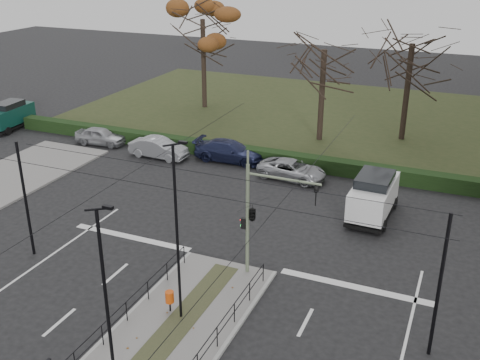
% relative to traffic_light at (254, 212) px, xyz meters
% --- Properties ---
extents(ground, '(140.00, 140.00, 0.00)m').
position_rel_traffic_light_xyz_m(ground, '(-1.37, -4.50, -3.31)').
color(ground, black).
rests_on(ground, ground).
extents(median_island, '(4.40, 15.00, 0.14)m').
position_rel_traffic_light_xyz_m(median_island, '(-1.37, -7.00, -3.24)').
color(median_island, slate).
rests_on(median_island, ground).
extents(park, '(38.00, 26.00, 0.10)m').
position_rel_traffic_light_xyz_m(park, '(-7.37, 27.50, -3.26)').
color(park, '#283118').
rests_on(park, ground).
extents(hedge, '(38.00, 1.00, 1.00)m').
position_rel_traffic_light_xyz_m(hedge, '(-7.37, 14.10, -2.81)').
color(hedge, black).
rests_on(hedge, ground).
extents(median_railing, '(4.14, 13.24, 0.92)m').
position_rel_traffic_light_xyz_m(median_railing, '(-1.37, -7.10, -2.33)').
color(median_railing, black).
rests_on(median_railing, median_island).
extents(catenary, '(20.00, 34.00, 6.00)m').
position_rel_traffic_light_xyz_m(catenary, '(-1.37, -2.88, 0.11)').
color(catenary, black).
rests_on(catenary, ground).
extents(traffic_light, '(3.70, 2.11, 5.44)m').
position_rel_traffic_light_xyz_m(traffic_light, '(0.00, 0.00, 0.00)').
color(traffic_light, '#69775B').
rests_on(traffic_light, median_island).
extents(litter_bin, '(0.37, 0.37, 0.95)m').
position_rel_traffic_light_xyz_m(litter_bin, '(-2.12, -4.17, -2.49)').
color(litter_bin, black).
rests_on(litter_bin, median_island).
extents(streetlamp_median_near, '(0.63, 0.13, 7.55)m').
position_rel_traffic_light_xyz_m(streetlamp_median_near, '(-1.05, -9.55, 0.67)').
color(streetlamp_median_near, black).
rests_on(streetlamp_median_near, median_island).
extents(streetlamp_median_far, '(0.65, 0.13, 7.77)m').
position_rel_traffic_light_xyz_m(streetlamp_median_far, '(-1.50, -4.34, 0.78)').
color(streetlamp_median_far, black).
rests_on(streetlamp_median_far, median_island).
extents(parked_car_first, '(4.11, 1.95, 1.36)m').
position_rel_traffic_light_xyz_m(parked_car_first, '(-18.02, 12.86, -2.63)').
color(parked_car_first, '#999BA0').
rests_on(parked_car_first, ground).
extents(parked_car_second, '(4.45, 1.64, 1.45)m').
position_rel_traffic_light_xyz_m(parked_car_second, '(-12.33, 12.13, -2.58)').
color(parked_car_second, '#999BA0').
rests_on(parked_car_second, ground).
extents(parked_car_third, '(5.22, 2.26, 1.50)m').
position_rel_traffic_light_xyz_m(parked_car_third, '(-7.25, 13.50, -2.56)').
color(parked_car_third, '#1B2041').
rests_on(parked_car_third, ground).
extents(parked_car_fourth, '(4.79, 2.57, 1.28)m').
position_rel_traffic_light_xyz_m(parked_car_fourth, '(-2.06, 12.03, -2.67)').
color(parked_car_fourth, '#999BA0').
rests_on(parked_car_fourth, ground).
extents(white_van, '(2.35, 4.94, 2.56)m').
position_rel_traffic_light_xyz_m(white_van, '(3.94, 8.51, -1.98)').
color(white_van, white).
rests_on(white_van, ground).
extents(green_van, '(2.15, 4.69, 2.34)m').
position_rel_traffic_light_xyz_m(green_van, '(-27.39, 13.22, -2.08)').
color(green_van, '#0B342C').
rests_on(green_van, ground).
extents(rust_tree, '(8.83, 8.83, 10.71)m').
position_rel_traffic_light_xyz_m(rust_tree, '(-15.31, 25.66, 4.93)').
color(rust_tree, black).
rests_on(rust_tree, park).
extents(bare_tree_center, '(7.44, 7.44, 9.97)m').
position_rel_traffic_light_xyz_m(bare_tree_center, '(3.49, 23.21, 3.75)').
color(bare_tree_center, black).
rests_on(bare_tree_center, park).
extents(bare_tree_near, '(6.33, 6.33, 9.41)m').
position_rel_traffic_light_xyz_m(bare_tree_near, '(-2.54, 20.52, 3.35)').
color(bare_tree_near, black).
rests_on(bare_tree_near, park).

